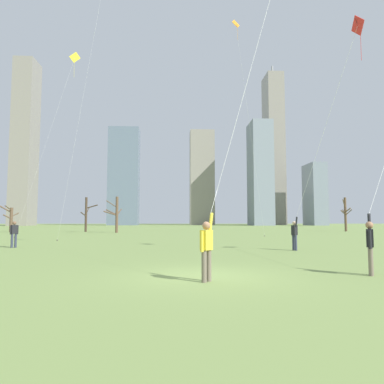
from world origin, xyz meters
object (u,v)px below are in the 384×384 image
object	(u,v)px
kite_flyer_midfield_center_purple	(230,158)
bare_tree_right_of_center	(10,218)
kite_flyer_midfield_right_red	(302,209)
bare_tree_rightmost	(116,214)
bare_tree_far_right_edge	(86,214)
kite_flyer_far_back_blue	(378,212)
bare_tree_leftmost	(346,214)
distant_kite_drifting_right_yellow	(71,68)
bystander_watching_nearby	(14,233)
distant_kite_drifting_left_orange	(239,49)

from	to	relation	value
kite_flyer_midfield_center_purple	bare_tree_right_of_center	xyz separation A→B (m)	(-25.56, 43.13, -1.45)
kite_flyer_midfield_right_red	bare_tree_rightmost	xyz separation A→B (m)	(-15.08, 31.04, 0.34)
bare_tree_rightmost	bare_tree_far_right_edge	distance (m)	6.53
kite_flyer_far_back_blue	bare_tree_leftmost	bearing A→B (deg)	64.90
kite_flyer_midfield_right_red	distant_kite_drifting_right_yellow	distance (m)	32.53
kite_flyer_far_back_blue	kite_flyer_midfield_center_purple	bearing A→B (deg)	-169.12
kite_flyer_midfield_right_red	bare_tree_leftmost	world-z (taller)	kite_flyer_midfield_right_red
bystander_watching_nearby	distant_kite_drifting_right_yellow	world-z (taller)	distant_kite_drifting_right_yellow
kite_flyer_midfield_right_red	kite_flyer_far_back_blue	distance (m)	7.88
kite_flyer_midfield_right_red	distant_kite_drifting_left_orange	size ratio (longest dim) A/B	0.56
kite_flyer_midfield_right_red	distant_kite_drifting_right_yellow	size ratio (longest dim) A/B	0.56
kite_flyer_midfield_center_purple	bare_tree_far_right_edge	bearing A→B (deg)	108.61
distant_kite_drifting_right_yellow	bare_tree_rightmost	xyz separation A→B (m)	(3.66, 10.39, -16.42)
kite_flyer_far_back_blue	distant_kite_drifting_left_orange	xyz separation A→B (m)	(-0.40, 21.70, 16.39)
distant_kite_drifting_left_orange	bare_tree_far_right_edge	world-z (taller)	distant_kite_drifting_left_orange
bare_tree_far_right_edge	bare_tree_leftmost	bearing A→B (deg)	0.26
bystander_watching_nearby	distant_kite_drifting_left_orange	world-z (taller)	distant_kite_drifting_left_orange
distant_kite_drifting_right_yellow	bare_tree_leftmost	world-z (taller)	distant_kite_drifting_right_yellow
bare_tree_leftmost	bare_tree_rightmost	bearing A→B (deg)	-173.03
kite_flyer_midfield_right_red	bare_tree_rightmost	bearing A→B (deg)	115.91
bare_tree_leftmost	bare_tree_right_of_center	size ratio (longest dim) A/B	1.34
distant_kite_drifting_right_yellow	bare_tree_right_of_center	bearing A→B (deg)	131.76
bare_tree_far_right_edge	kite_flyer_midfield_right_red	bearing A→B (deg)	-60.14
kite_flyer_midfield_center_purple	bare_tree_far_right_edge	size ratio (longest dim) A/B	4.19
kite_flyer_midfield_center_purple	bare_tree_right_of_center	distance (m)	50.16
bystander_watching_nearby	bare_tree_right_of_center	bearing A→B (deg)	114.44
bystander_watching_nearby	distant_kite_drifting_left_orange	bearing A→B (deg)	33.13
bystander_watching_nearby	distant_kite_drifting_right_yellow	xyz separation A→B (m)	(-1.89, 17.33, 18.12)
distant_kite_drifting_left_orange	bare_tree_rightmost	world-z (taller)	distant_kite_drifting_left_orange
kite_flyer_midfield_center_purple	bare_tree_rightmost	distance (m)	41.05
kite_flyer_midfield_right_red	distant_kite_drifting_left_orange	world-z (taller)	distant_kite_drifting_left_orange
bare_tree_leftmost	bare_tree_far_right_edge	bearing A→B (deg)	-179.74
kite_flyer_far_back_blue	bare_tree_far_right_edge	world-z (taller)	kite_flyer_far_back_blue
kite_flyer_far_back_blue	bare_tree_rightmost	size ratio (longest dim) A/B	1.67
kite_flyer_midfield_right_red	bystander_watching_nearby	distance (m)	17.23
kite_flyer_far_back_blue	bare_tree_right_of_center	distance (m)	52.09
kite_flyer_far_back_blue	kite_flyer_midfield_center_purple	world-z (taller)	kite_flyer_midfield_center_purple
distant_kite_drifting_left_orange	distant_kite_drifting_right_yellow	size ratio (longest dim) A/B	1.00
bystander_watching_nearby	bare_tree_far_right_edge	size ratio (longest dim) A/B	0.31
distant_kite_drifting_right_yellow	bystander_watching_nearby	bearing A→B (deg)	-83.77
bare_tree_leftmost	bare_tree_far_right_edge	size ratio (longest dim) A/B	1.02
kite_flyer_midfield_center_purple	bystander_watching_nearby	xyz separation A→B (m)	(-11.48, 12.15, -2.61)
distant_kite_drifting_right_yellow	bare_tree_far_right_edge	distance (m)	21.87
kite_flyer_far_back_blue	bystander_watching_nearby	bearing A→B (deg)	145.88
bare_tree_far_right_edge	distant_kite_drifting_right_yellow	bearing A→B (deg)	-84.35
distant_kite_drifting_right_yellow	bare_tree_far_right_edge	world-z (taller)	distant_kite_drifting_right_yellow
kite_flyer_midfield_right_red	bare_tree_far_right_edge	xyz separation A→B (m)	(-20.17, 35.14, 0.44)
kite_flyer_midfield_center_purple	bare_tree_rightmost	world-z (taller)	kite_flyer_midfield_center_purple
kite_flyer_midfield_right_red	distant_kite_drifting_right_yellow	world-z (taller)	distant_kite_drifting_right_yellow
bare_tree_right_of_center	distant_kite_drifting_right_yellow	bearing A→B (deg)	-48.24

